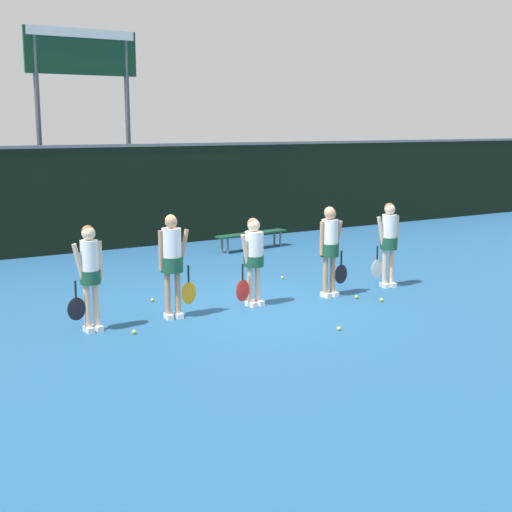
{
  "coord_description": "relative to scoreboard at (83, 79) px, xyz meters",
  "views": [
    {
      "loc": [
        -6.71,
        -10.78,
        3.28
      ],
      "look_at": [
        -0.06,
        0.03,
        0.94
      ],
      "focal_mm": 50.0,
      "sensor_mm": 36.0,
      "label": 1
    }
  ],
  "objects": [
    {
      "name": "tennis_ball_2",
      "position": [
        0.49,
        -8.15,
        -4.5
      ],
      "size": [
        0.06,
        0.06,
        0.06
      ],
      "primitive_type": "sphere",
      "color": "#CCE033",
      "rests_on": "ground_plane"
    },
    {
      "name": "player_1",
      "position": [
        -1.56,
        -9.03,
        -3.46
      ],
      "size": [
        0.65,
        0.38,
        1.79
      ],
      "rotation": [
        0.0,
        0.0,
        -0.12
      ],
      "color": "tan",
      "rests_on": "ground_plane"
    },
    {
      "name": "tennis_ball_0",
      "position": [
        2.02,
        -9.61,
        -4.49
      ],
      "size": [
        0.07,
        0.07,
        0.07
      ],
      "primitive_type": "sphere",
      "color": "#CCE033",
      "rests_on": "ground_plane"
    },
    {
      "name": "bench_courtside",
      "position": [
        3.17,
        -3.85,
        -4.14
      ],
      "size": [
        2.23,
        0.65,
        0.44
      ],
      "rotation": [
        0.0,
        0.0,
        0.13
      ],
      "color": "#19472D",
      "rests_on": "ground_plane"
    },
    {
      "name": "player_0",
      "position": [
        -3.02,
        -9.07,
        -3.51
      ],
      "size": [
        0.62,
        0.33,
        1.72
      ],
      "rotation": [
        0.0,
        0.0,
        0.08
      ],
      "color": "beige",
      "rests_on": "ground_plane"
    },
    {
      "name": "fence_windscreen",
      "position": [
        0.13,
        -1.92,
        -3.12
      ],
      "size": [
        60.0,
        0.08,
        2.78
      ],
      "color": "black",
      "rests_on": "ground_plane"
    },
    {
      "name": "player_2",
      "position": [
        0.06,
        -9.03,
        -3.56
      ],
      "size": [
        0.64,
        0.37,
        1.62
      ],
      "rotation": [
        0.0,
        0.0,
        0.16
      ],
      "color": "beige",
      "rests_on": "ground_plane"
    },
    {
      "name": "ground_plane",
      "position": [
        0.13,
        -9.12,
        -4.53
      ],
      "size": [
        140.0,
        140.0,
        0.0
      ],
      "primitive_type": "plane",
      "color": "#235684"
    },
    {
      "name": "scoreboard",
      "position": [
        0.0,
        0.0,
        0.0
      ],
      "size": [
        3.15,
        0.15,
        5.88
      ],
      "color": "#515156",
      "rests_on": "ground_plane"
    },
    {
      "name": "tennis_ball_1",
      "position": [
        -2.51,
        -9.58,
        -4.49
      ],
      "size": [
        0.07,
        0.07,
        0.07
      ],
      "primitive_type": "sphere",
      "color": "#CCE033",
      "rests_on": "ground_plane"
    },
    {
      "name": "tennis_ball_5",
      "position": [
        1.79,
        -7.39,
        -4.49
      ],
      "size": [
        0.07,
        0.07,
        0.07
      ],
      "primitive_type": "sphere",
      "color": "#CCE033",
      "rests_on": "ground_plane"
    },
    {
      "name": "player_4",
      "position": [
        3.2,
        -9.15,
        -3.51
      ],
      "size": [
        0.64,
        0.35,
        1.73
      ],
      "rotation": [
        0.0,
        0.0,
        -0.17
      ],
      "color": "beige",
      "rests_on": "ground_plane"
    },
    {
      "name": "tennis_ball_3",
      "position": [
        2.27,
        -10.04,
        -4.49
      ],
      "size": [
        0.07,
        0.07,
        0.07
      ],
      "primitive_type": "sphere",
      "color": "#CCE033",
      "rests_on": "ground_plane"
    },
    {
      "name": "tennis_ball_6",
      "position": [
        0.4,
        -11.13,
        -4.49
      ],
      "size": [
        0.07,
        0.07,
        0.07
      ],
      "primitive_type": "sphere",
      "color": "#CCE033",
      "rests_on": "ground_plane"
    },
    {
      "name": "player_3",
      "position": [
        1.68,
        -9.18,
        -3.49
      ],
      "size": [
        0.66,
        0.37,
        1.75
      ],
      "rotation": [
        0.0,
        0.0,
        0.01
      ],
      "color": "tan",
      "rests_on": "ground_plane"
    },
    {
      "name": "tennis_ball_4",
      "position": [
        -1.41,
        -7.78,
        -4.5
      ],
      "size": [
        0.06,
        0.06,
        0.06
      ],
      "primitive_type": "sphere",
      "color": "#CCE033",
      "rests_on": "ground_plane"
    }
  ]
}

